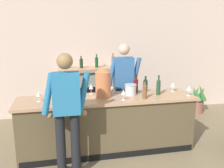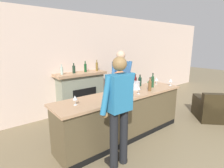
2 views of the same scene
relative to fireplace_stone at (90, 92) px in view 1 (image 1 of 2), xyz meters
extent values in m
cube|color=beige|center=(0.33, 0.26, 0.78)|extent=(12.00, 0.07, 2.75)
cube|color=brown|center=(0.08, -1.66, -0.15)|extent=(2.86, 0.65, 0.89)
cube|color=tan|center=(0.08, -1.66, 0.32)|extent=(2.93, 0.72, 0.04)
cube|color=black|center=(0.08, -1.99, -0.54)|extent=(2.80, 0.01, 0.10)
cube|color=gray|center=(0.00, 0.01, -0.05)|extent=(1.24, 0.44, 1.09)
cube|color=black|center=(0.00, -0.23, -0.18)|extent=(0.68, 0.02, 0.70)
cube|color=tan|center=(0.00, -0.01, 0.53)|extent=(1.40, 0.52, 0.07)
cylinder|color=#A3BEB0|center=(-0.51, -0.01, 0.66)|extent=(0.07, 0.07, 0.19)
cylinder|color=#A3BEB0|center=(-0.51, -0.01, 0.79)|extent=(0.03, 0.03, 0.06)
cylinder|color=#1C2F21|center=(-0.18, -0.01, 0.67)|extent=(0.08, 0.08, 0.20)
cylinder|color=#1C2F21|center=(-0.18, -0.01, 0.80)|extent=(0.03, 0.03, 0.07)
cylinder|color=#13411E|center=(0.16, -0.01, 0.68)|extent=(0.07, 0.07, 0.22)
cylinder|color=#13411E|center=(0.16, -0.01, 0.83)|extent=(0.03, 0.03, 0.07)
cylinder|color=brown|center=(0.53, -0.01, 0.69)|extent=(0.06, 0.06, 0.23)
cylinder|color=brown|center=(0.53, -0.01, 0.84)|extent=(0.03, 0.03, 0.08)
cylinder|color=#905849|center=(2.60, -0.23, -0.45)|extent=(0.33, 0.33, 0.28)
cylinder|color=#332319|center=(2.60, -0.23, -0.32)|extent=(0.29, 0.29, 0.02)
cone|color=#3A7A3F|center=(2.71, -0.23, -0.11)|extent=(0.14, 0.32, 0.38)
cone|color=#367633|center=(2.61, -0.14, -0.13)|extent=(0.28, 0.16, 0.34)
cone|color=#387433|center=(2.52, -0.19, -0.16)|extent=(0.23, 0.29, 0.30)
cone|color=#33723D|center=(2.52, -0.32, -0.11)|extent=(0.30, 0.28, 0.38)
cone|color=#388334|center=(2.63, -0.36, -0.06)|extent=(0.31, 0.18, 0.46)
cylinder|color=black|center=(-0.49, -2.31, -0.13)|extent=(0.13, 0.13, 0.93)
cylinder|color=black|center=(-0.69, -2.30, -0.13)|extent=(0.13, 0.13, 0.93)
cube|color=teal|center=(-0.59, -2.30, 0.62)|extent=(0.36, 0.22, 0.55)
cylinder|color=teal|center=(-0.36, -2.29, 0.61)|extent=(0.20, 0.08, 0.57)
sphere|color=olive|center=(-0.36, -2.27, 0.31)|extent=(0.09, 0.09, 0.09)
cylinder|color=teal|center=(-0.82, -2.28, 0.61)|extent=(0.20, 0.08, 0.57)
sphere|color=olive|center=(-0.82, -2.26, 0.31)|extent=(0.09, 0.09, 0.09)
sphere|color=olive|center=(-0.59, -2.30, 1.04)|extent=(0.21, 0.21, 0.21)
cylinder|color=#413A3C|center=(0.41, -1.06, -0.13)|extent=(0.13, 0.13, 0.93)
cube|color=black|center=(0.41, -1.13, -0.56)|extent=(0.12, 0.25, 0.07)
cylinder|color=#413A3C|center=(0.61, -1.08, -0.13)|extent=(0.13, 0.13, 0.93)
cube|color=black|center=(0.61, -1.15, -0.56)|extent=(0.12, 0.25, 0.07)
cube|color=#305F95|center=(0.51, -1.07, 0.63)|extent=(0.38, 0.25, 0.58)
cylinder|color=#305F95|center=(0.28, -1.07, 0.63)|extent=(0.20, 0.08, 0.57)
sphere|color=#D9AD8C|center=(0.28, -1.09, 0.33)|extent=(0.09, 0.09, 0.09)
cylinder|color=#305F95|center=(0.74, -1.11, 0.63)|extent=(0.20, 0.08, 0.57)
sphere|color=#D9AD8C|center=(0.74, -1.13, 0.33)|extent=(0.09, 0.09, 0.09)
sphere|color=#D9AD8C|center=(0.51, -1.07, 1.06)|extent=(0.21, 0.21, 0.21)
cylinder|color=#C06D42|center=(0.02, -1.61, 0.55)|extent=(0.25, 0.25, 0.41)
cone|color=#C06D42|center=(0.02, -1.61, 0.79)|extent=(0.26, 0.26, 0.08)
cylinder|color=#B29333|center=(0.02, -1.76, 0.41)|extent=(0.02, 0.04, 0.02)
cylinder|color=silver|center=(0.50, -1.58, 0.42)|extent=(0.19, 0.19, 0.17)
cylinder|color=silver|center=(0.50, -1.58, 0.51)|extent=(0.20, 0.20, 0.01)
cylinder|color=#4A1314|center=(0.64, -1.43, 0.45)|extent=(0.08, 0.08, 0.22)
sphere|color=#4A1314|center=(0.64, -1.43, 0.55)|extent=(0.08, 0.08, 0.08)
cylinder|color=#4A1314|center=(0.64, -1.43, 0.60)|extent=(0.03, 0.03, 0.08)
cylinder|color=black|center=(0.64, -1.43, 0.64)|extent=(0.04, 0.04, 0.01)
cylinder|color=brown|center=(0.66, -1.85, 0.44)|extent=(0.07, 0.07, 0.20)
sphere|color=brown|center=(0.66, -1.85, 0.54)|extent=(0.07, 0.07, 0.07)
cylinder|color=brown|center=(0.66, -1.85, 0.58)|extent=(0.03, 0.03, 0.08)
cylinder|color=black|center=(0.66, -1.85, 0.63)|extent=(0.03, 0.03, 0.01)
cylinder|color=#132E21|center=(0.83, -1.41, 0.43)|extent=(0.08, 0.08, 0.19)
sphere|color=#132E21|center=(0.83, -1.41, 0.53)|extent=(0.08, 0.08, 0.08)
cylinder|color=#132E21|center=(0.83, -1.41, 0.56)|extent=(0.03, 0.03, 0.07)
cylinder|color=black|center=(0.83, -1.41, 0.61)|extent=(0.03, 0.03, 0.01)
cylinder|color=#1C4125|center=(0.96, -1.67, 0.45)|extent=(0.07, 0.07, 0.23)
sphere|color=#1C4125|center=(0.96, -1.67, 0.57)|extent=(0.07, 0.07, 0.07)
cylinder|color=#1C4125|center=(0.96, -1.67, 0.61)|extent=(0.03, 0.03, 0.09)
cylinder|color=black|center=(0.96, -1.67, 0.66)|extent=(0.03, 0.03, 0.01)
cylinder|color=silver|center=(-1.00, -1.67, 0.34)|extent=(0.06, 0.06, 0.01)
cylinder|color=silver|center=(-1.00, -1.67, 0.39)|extent=(0.01, 0.01, 0.08)
cone|color=silver|center=(-1.00, -1.67, 0.46)|extent=(0.08, 0.08, 0.07)
cylinder|color=silver|center=(-0.15, -1.40, 0.34)|extent=(0.07, 0.07, 0.01)
cylinder|color=silver|center=(-0.15, -1.40, 0.39)|extent=(0.01, 0.01, 0.09)
cone|color=silver|center=(-0.15, -1.40, 0.48)|extent=(0.07, 0.07, 0.09)
cylinder|color=silver|center=(0.30, -1.86, 0.34)|extent=(0.07, 0.07, 0.01)
cylinder|color=silver|center=(0.30, -1.86, 0.39)|extent=(0.01, 0.01, 0.09)
cone|color=silver|center=(0.30, -1.86, 0.46)|extent=(0.07, 0.07, 0.07)
cylinder|color=silver|center=(1.30, -1.53, 0.34)|extent=(0.06, 0.06, 0.01)
cylinder|color=silver|center=(1.30, -1.53, 0.38)|extent=(0.01, 0.01, 0.08)
cone|color=silver|center=(1.30, -1.53, 0.47)|extent=(0.08, 0.08, 0.09)
cylinder|color=silver|center=(1.44, -1.84, 0.34)|extent=(0.07, 0.07, 0.01)
cylinder|color=silver|center=(1.44, -1.84, 0.39)|extent=(0.01, 0.01, 0.09)
cone|color=silver|center=(1.44, -1.84, 0.47)|extent=(0.09, 0.09, 0.07)
camera|label=1|loc=(-0.66, -5.52, 1.48)|focal=40.00mm
camera|label=2|loc=(-2.22, -4.17, 1.32)|focal=28.00mm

